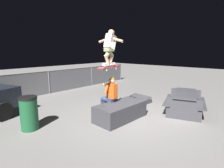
{
  "coord_description": "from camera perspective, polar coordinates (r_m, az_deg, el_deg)",
  "views": [
    {
      "loc": [
        -4.61,
        -3.37,
        2.24
      ],
      "look_at": [
        -0.28,
        0.47,
        1.14
      ],
      "focal_mm": 28.35,
      "sensor_mm": 36.0,
      "label": 1
    }
  ],
  "objects": [
    {
      "name": "trash_bin",
      "position": [
        5.6,
        -25.18,
        -8.51
      ],
      "size": [
        0.5,
        0.5,
        0.97
      ],
      "color": "#19512D",
      "rests_on": "ground"
    },
    {
      "name": "person_sitting_on_ledge",
      "position": [
        6.05,
        -0.75,
        -3.25
      ],
      "size": [
        0.59,
        0.76,
        1.37
      ],
      "color": "#2D3856",
      "rests_on": "ground"
    },
    {
      "name": "picnic_table_back",
      "position": [
        6.94,
        22.42,
        -4.58
      ],
      "size": [
        2.02,
        1.79,
        0.75
      ],
      "color": "#38383D",
      "rests_on": "ground"
    },
    {
      "name": "ledge_box_main",
      "position": [
        5.89,
        2.75,
        -8.77
      ],
      "size": [
        1.83,
        0.92,
        0.54
      ],
      "primitive_type": "cube",
      "rotation": [
        0.0,
        0.0,
        -0.05
      ],
      "color": "#38383D",
      "rests_on": "ground"
    },
    {
      "name": "fence_back",
      "position": [
        9.77,
        -19.66,
        0.79
      ],
      "size": [
        12.05,
        0.05,
        1.21
      ],
      "color": "slate",
      "rests_on": "ground"
    },
    {
      "name": "ground_plane",
      "position": [
        6.13,
        5.07,
        -10.67
      ],
      "size": [
        40.0,
        40.0,
        0.0
      ],
      "primitive_type": "plane",
      "color": "slate"
    },
    {
      "name": "kicker_ramp",
      "position": [
        7.72,
        7.11,
        -5.69
      ],
      "size": [
        1.34,
        1.14,
        0.36
      ],
      "color": "#38383D",
      "rests_on": "ground"
    },
    {
      "name": "skater_airborne",
      "position": [
        5.69,
        -0.67,
        12.22
      ],
      "size": [
        0.63,
        0.89,
        1.12
      ],
      "color": "white"
    },
    {
      "name": "skateboard",
      "position": [
        5.67,
        -0.96,
        5.27
      ],
      "size": [
        1.04,
        0.38,
        0.13
      ],
      "color": "#B72D2D"
    }
  ]
}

